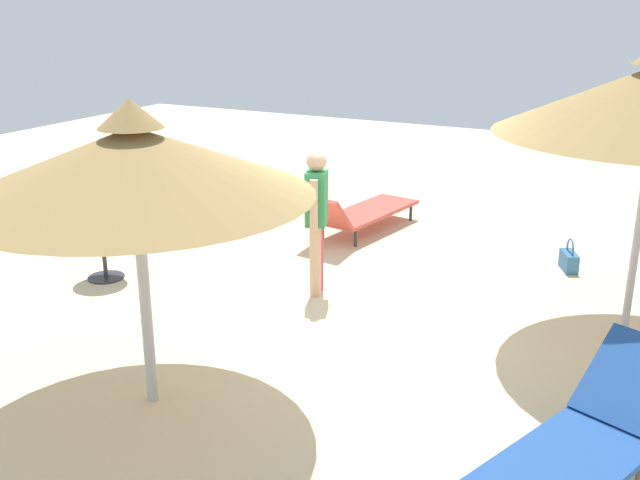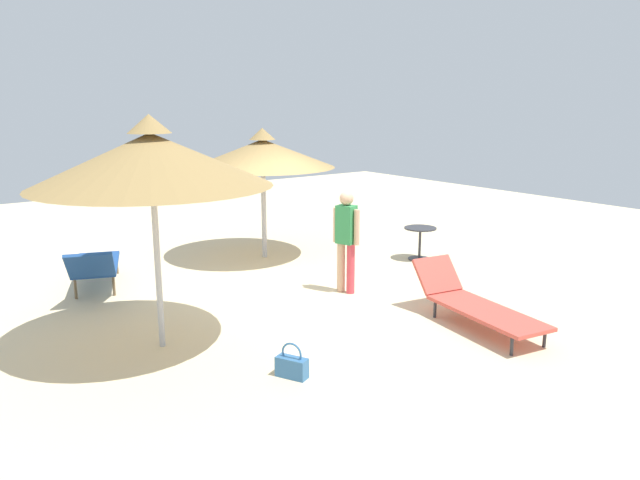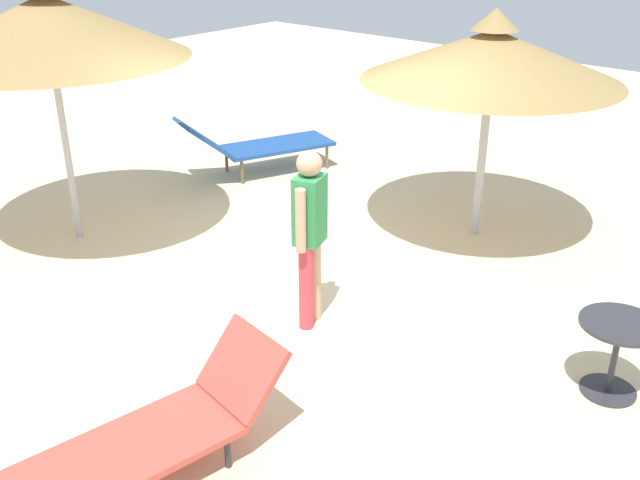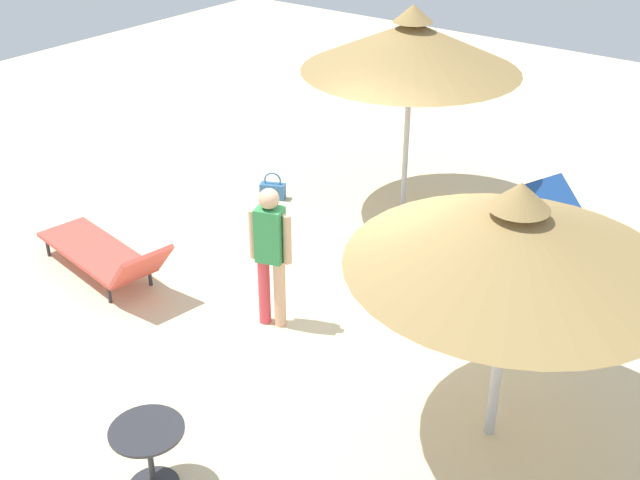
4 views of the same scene
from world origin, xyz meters
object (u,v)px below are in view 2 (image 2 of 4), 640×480
Objects in this scene: parasol_umbrella_far_left at (263,153)px; handbag at (292,366)px; person_standing_back at (346,236)px; lounge_chair_front at (474,303)px; parasol_umbrella_center at (151,159)px; lounge_chair_near_right at (95,265)px; side_table_round at (420,238)px.

handbag is at bearing -28.64° from parasol_umbrella_far_left.
lounge_chair_front is at bearing 11.83° from person_standing_back.
person_standing_back is at bearing -3.20° from parasol_umbrella_far_left.
parasol_umbrella_center is 4.54m from parasol_umbrella_far_left.
side_table_round is (1.70, 5.62, -0.01)m from lounge_chair_near_right.
person_standing_back is at bearing 95.77° from parasol_umbrella_center.
lounge_chair_near_right is at bearing -127.53° from person_standing_back.
parasol_umbrella_center is at bearing -116.86° from lounge_chair_front.
side_table_round is at bearing 49.68° from parasol_umbrella_far_left.
parasol_umbrella_far_left reaches higher than lounge_chair_near_right.
parasol_umbrella_center reaches higher than person_standing_back.
handbag is 5.61m from side_table_round.
lounge_chair_near_right reaches higher than lounge_chair_front.
lounge_chair_front reaches higher than handbag.
parasol_umbrella_center is 4.59m from lounge_chair_front.
lounge_chair_near_right is 1.38× the size of person_standing_back.
lounge_chair_front is 2.90m from handbag.
lounge_chair_near_right is 3.57× the size of side_table_round.
parasol_umbrella_center is 1.04× the size of parasol_umbrella_far_left.
parasol_umbrella_far_left is 6.72× the size of handbag.
parasol_umbrella_far_left reaches higher than person_standing_back.
lounge_chair_near_right reaches higher than side_table_round.
parasol_umbrella_far_left is at bearing -176.38° from lounge_chair_front.
parasol_umbrella_far_left is 3.40m from side_table_round.
person_standing_back is at bearing -168.17° from lounge_chair_front.
parasol_umbrella_center is at bearing -79.30° from side_table_round.
parasol_umbrella_center is at bearing -84.23° from person_standing_back.
person_standing_back is 2.60m from side_table_round.
parasol_umbrella_center is 3.53m from person_standing_back.
person_standing_back is 2.59× the size of side_table_round.
lounge_chair_near_right is (-2.77, 0.05, -1.89)m from parasol_umbrella_center.
parasol_umbrella_center is 3.35m from lounge_chair_near_right.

